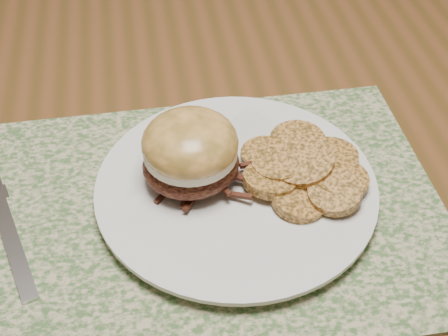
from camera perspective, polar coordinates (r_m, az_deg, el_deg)
The scene contains 6 objects.
dining_table at distance 0.68m, azimuth -2.68°, elevation -8.16°, with size 1.50×0.90×0.75m.
placemat at distance 0.61m, azimuth -1.12°, elevation -3.86°, with size 0.45×0.33×0.00m, color #3E5F30.
dinner_plate at distance 0.61m, azimuth 1.11°, elevation -1.92°, with size 0.26×0.26×0.02m, color silver.
pork_sandwich at distance 0.59m, azimuth -3.09°, elevation 1.50°, with size 0.12×0.12×0.07m.
roasted_potatoes at distance 0.62m, azimuth 7.13°, elevation 0.15°, with size 0.13×0.14×0.04m.
fork at distance 0.62m, azimuth -19.22°, elevation -5.09°, with size 0.07×0.18×0.00m.
Camera 1 is at (-0.04, -0.41, 1.20)m, focal length 50.00 mm.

